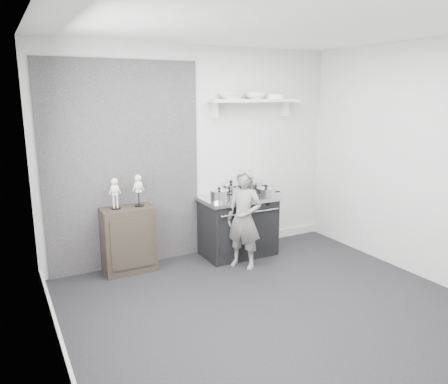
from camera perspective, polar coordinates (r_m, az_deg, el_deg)
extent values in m
plane|color=black|center=(4.58, 6.23, -14.87)|extent=(4.00, 4.00, 0.00)
cube|color=beige|center=(5.68, -3.67, 5.02)|extent=(4.00, 0.02, 2.70)
cube|color=beige|center=(3.43, -22.02, -1.14)|extent=(0.02, 3.60, 2.70)
cube|color=beige|center=(5.50, 24.17, 3.66)|extent=(0.02, 3.60, 2.70)
cube|color=silver|center=(4.09, 7.21, 20.86)|extent=(4.00, 3.60, 0.02)
cube|color=black|center=(5.37, -12.90, 3.18)|extent=(1.90, 0.02, 2.50)
cube|color=silver|center=(6.43, 4.76, -5.89)|extent=(2.00, 0.03, 0.12)
cube|color=silver|center=(3.93, -20.04, -19.66)|extent=(0.03, 3.60, 0.12)
cube|color=silver|center=(5.89, 4.03, 11.84)|extent=(1.30, 0.26, 0.04)
cube|color=silver|center=(5.68, -1.17, 10.62)|extent=(0.03, 0.12, 0.20)
cube|color=silver|center=(6.26, 8.03, 10.71)|extent=(0.03, 0.12, 0.20)
cube|color=black|center=(5.82, 1.84, -4.63)|extent=(0.94, 0.56, 0.75)
cube|color=silver|center=(5.71, 1.87, -0.83)|extent=(0.99, 0.60, 0.05)
cube|color=black|center=(5.47, 1.25, -5.56)|extent=(0.39, 0.02, 0.49)
cube|color=black|center=(5.70, 5.22, -4.87)|extent=(0.39, 0.02, 0.49)
cylinder|color=silver|center=(5.48, 3.46, -2.69)|extent=(0.84, 0.02, 0.02)
cylinder|color=black|center=(5.34, 0.82, -2.27)|extent=(0.04, 0.03, 0.04)
cylinder|color=black|center=(5.47, 3.39, -1.90)|extent=(0.04, 0.03, 0.04)
cylinder|color=black|center=(5.62, 5.84, -1.55)|extent=(0.04, 0.03, 0.04)
cube|color=black|center=(5.40, -12.37, -6.08)|extent=(0.61, 0.36, 0.80)
imported|color=slate|center=(5.34, 2.61, -3.53)|extent=(0.50, 0.54, 1.24)
cylinder|color=silver|center=(5.46, -0.63, -0.55)|extent=(0.23, 0.23, 0.12)
cylinder|color=silver|center=(5.44, -0.63, 0.16)|extent=(0.24, 0.24, 0.01)
sphere|color=black|center=(5.44, -0.63, 0.45)|extent=(0.04, 0.04, 0.04)
cylinder|color=black|center=(5.53, 0.79, -0.37)|extent=(0.10, 0.02, 0.02)
cylinder|color=silver|center=(5.76, 0.91, 0.26)|extent=(0.27, 0.27, 0.14)
cylinder|color=silver|center=(5.75, 0.91, 1.02)|extent=(0.28, 0.28, 0.01)
sphere|color=black|center=(5.74, 0.91, 1.33)|extent=(0.05, 0.05, 0.05)
cylinder|color=black|center=(5.85, 2.41, 0.44)|extent=(0.10, 0.02, 0.02)
cylinder|color=silver|center=(5.92, 3.54, 0.65)|extent=(0.30, 0.30, 0.16)
cylinder|color=silver|center=(5.90, 3.56, 1.46)|extent=(0.31, 0.31, 0.01)
sphere|color=black|center=(5.89, 3.56, 1.80)|extent=(0.05, 0.05, 0.05)
cylinder|color=black|center=(6.02, 5.11, 0.83)|extent=(0.10, 0.02, 0.02)
cylinder|color=silver|center=(5.67, 5.50, -0.15)|extent=(0.25, 0.25, 0.11)
cylinder|color=silver|center=(5.66, 5.51, 0.46)|extent=(0.25, 0.25, 0.01)
sphere|color=black|center=(5.65, 5.52, 0.76)|extent=(0.04, 0.04, 0.04)
cylinder|color=black|center=(5.76, 6.85, 0.02)|extent=(0.10, 0.02, 0.02)
cylinder|color=silver|center=(5.51, 2.13, -0.40)|extent=(0.19, 0.19, 0.13)
cylinder|color=silver|center=(5.50, 2.13, 0.32)|extent=(0.19, 0.19, 0.01)
sphere|color=black|center=(5.49, 2.14, 0.57)|extent=(0.03, 0.03, 0.03)
cylinder|color=black|center=(5.58, 3.31, -0.25)|extent=(0.10, 0.02, 0.02)
imported|color=white|center=(5.71, 0.94, 12.42)|extent=(0.32, 0.32, 0.08)
imported|color=white|center=(5.89, 4.11, 12.44)|extent=(0.27, 0.27, 0.08)
cylinder|color=white|center=(6.06, 6.69, 12.29)|extent=(0.25, 0.25, 0.06)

